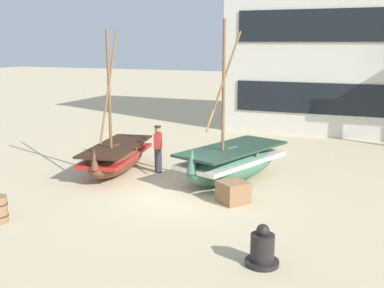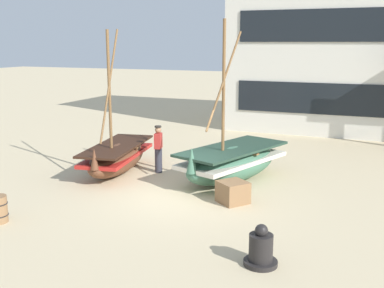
% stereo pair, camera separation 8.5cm
% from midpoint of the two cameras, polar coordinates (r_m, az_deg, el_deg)
% --- Properties ---
extents(ground_plane, '(120.00, 120.00, 0.00)m').
position_cam_midpoint_polar(ground_plane, '(14.32, -1.69, -6.27)').
color(ground_plane, '#CCB78E').
extents(fishing_boat_near_left, '(3.00, 4.55, 5.26)m').
position_cam_midpoint_polar(fishing_boat_near_left, '(15.71, 4.70, -2.21)').
color(fishing_boat_near_left, '#427056').
rests_on(fishing_boat_near_left, ground).
extents(fishing_boat_centre_large, '(2.10, 4.20, 5.00)m').
position_cam_midpoint_polar(fishing_boat_centre_large, '(16.91, -9.27, -1.54)').
color(fishing_boat_centre_large, brown).
rests_on(fishing_boat_centre_large, ground).
extents(fisherman_by_hull, '(0.29, 0.40, 1.68)m').
position_cam_midpoint_polar(fisherman_by_hull, '(16.65, -4.29, -0.68)').
color(fisherman_by_hull, '#33333D').
rests_on(fisherman_by_hull, ground).
extents(capstan_winch, '(0.72, 0.72, 0.90)m').
position_cam_midpoint_polar(capstan_winch, '(10.07, 8.29, -12.55)').
color(capstan_winch, black).
rests_on(capstan_winch, ground).
extents(cargo_crate, '(1.06, 1.06, 0.63)m').
position_cam_midpoint_polar(cargo_crate, '(13.66, 4.84, -5.84)').
color(cargo_crate, olive).
rests_on(cargo_crate, ground).
extents(harbor_building_main, '(10.66, 6.93, 10.61)m').
position_cam_midpoint_polar(harbor_building_main, '(26.71, 16.91, 13.38)').
color(harbor_building_main, silver).
rests_on(harbor_building_main, ground).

